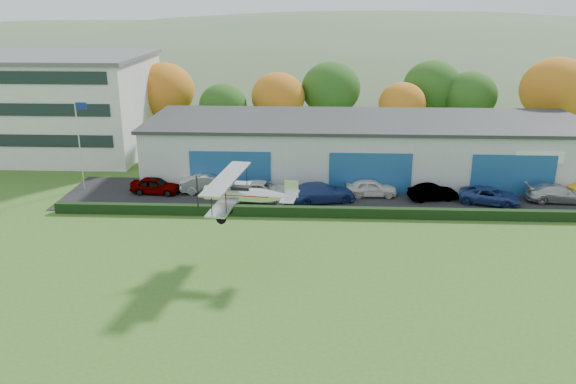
{
  "coord_description": "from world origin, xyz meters",
  "views": [
    {
      "loc": [
        0.26,
        -25.96,
        16.14
      ],
      "look_at": [
        -1.49,
        10.82,
        3.78
      ],
      "focal_mm": 36.42,
      "sensor_mm": 36.0,
      "label": 1
    }
  ],
  "objects_px": {
    "car_6": "(490,196)",
    "car_7": "(557,193)",
    "car_1": "(210,183)",
    "car_5": "(433,192)",
    "car_0": "(155,185)",
    "car_4": "(371,188)",
    "flagpole": "(80,136)",
    "car_2": "(263,191)",
    "hangar": "(365,147)",
    "biplane": "(242,193)",
    "office_block": "(52,104)",
    "car_3": "(321,192)"
  },
  "relations": [
    {
      "from": "car_5",
      "to": "office_block",
      "type": "bearing_deg",
      "value": 57.25
    },
    {
      "from": "car_0",
      "to": "car_4",
      "type": "xyz_separation_m",
      "value": [
        18.44,
        0.18,
        0.02
      ]
    },
    {
      "from": "car_0",
      "to": "car_7",
      "type": "xyz_separation_m",
      "value": [
        33.63,
        -0.54,
        0.02
      ]
    },
    {
      "from": "car_0",
      "to": "car_2",
      "type": "distance_m",
      "value": 9.46
    },
    {
      "from": "hangar",
      "to": "car_6",
      "type": "bearing_deg",
      "value": -40.76
    },
    {
      "from": "car_4",
      "to": "car_7",
      "type": "bearing_deg",
      "value": -95.01
    },
    {
      "from": "car_1",
      "to": "car_5",
      "type": "distance_m",
      "value": 18.85
    },
    {
      "from": "car_3",
      "to": "car_5",
      "type": "bearing_deg",
      "value": -100.42
    },
    {
      "from": "car_6",
      "to": "biplane",
      "type": "height_order",
      "value": "biplane"
    },
    {
      "from": "car_5",
      "to": "biplane",
      "type": "distance_m",
      "value": 19.65
    },
    {
      "from": "car_4",
      "to": "car_5",
      "type": "xyz_separation_m",
      "value": [
        5.05,
        -0.77,
        -0.07
      ]
    },
    {
      "from": "car_6",
      "to": "car_7",
      "type": "bearing_deg",
      "value": -65.19
    },
    {
      "from": "flagpole",
      "to": "car_3",
      "type": "distance_m",
      "value": 21.22
    },
    {
      "from": "car_3",
      "to": "car_0",
      "type": "bearing_deg",
      "value": 68.1
    },
    {
      "from": "car_1",
      "to": "car_6",
      "type": "xyz_separation_m",
      "value": [
        23.27,
        -1.78,
        -0.16
      ]
    },
    {
      "from": "car_0",
      "to": "car_6",
      "type": "xyz_separation_m",
      "value": [
        27.94,
        -1.29,
        -0.04
      ]
    },
    {
      "from": "hangar",
      "to": "car_7",
      "type": "relative_size",
      "value": 8.02
    },
    {
      "from": "car_1",
      "to": "biplane",
      "type": "relative_size",
      "value": 0.69
    },
    {
      "from": "office_block",
      "to": "car_6",
      "type": "height_order",
      "value": "office_block"
    },
    {
      "from": "hangar",
      "to": "flagpole",
      "type": "relative_size",
      "value": 5.08
    },
    {
      "from": "flagpole",
      "to": "car_2",
      "type": "xyz_separation_m",
      "value": [
        15.87,
        -2.29,
        -3.95
      ]
    },
    {
      "from": "car_2",
      "to": "car_5",
      "type": "distance_m",
      "value": 14.14
    },
    {
      "from": "car_1",
      "to": "car_5",
      "type": "xyz_separation_m",
      "value": [
        18.82,
        -1.07,
        -0.17
      ]
    },
    {
      "from": "hangar",
      "to": "flagpole",
      "type": "distance_m",
      "value": 25.68
    },
    {
      "from": "biplane",
      "to": "car_0",
      "type": "bearing_deg",
      "value": 131.76
    },
    {
      "from": "hangar",
      "to": "flagpole",
      "type": "bearing_deg",
      "value": -166.49
    },
    {
      "from": "car_0",
      "to": "car_3",
      "type": "bearing_deg",
      "value": -90.36
    },
    {
      "from": "car_3",
      "to": "car_5",
      "type": "distance_m",
      "value": 9.33
    },
    {
      "from": "car_6",
      "to": "biplane",
      "type": "xyz_separation_m",
      "value": [
        -18.69,
        -12.2,
        4.06
      ]
    },
    {
      "from": "hangar",
      "to": "car_5",
      "type": "bearing_deg",
      "value": -55.86
    },
    {
      "from": "car_2",
      "to": "office_block",
      "type": "bearing_deg",
      "value": 62.8
    },
    {
      "from": "hangar",
      "to": "car_5",
      "type": "relative_size",
      "value": 10.06
    },
    {
      "from": "car_1",
      "to": "car_7",
      "type": "distance_m",
      "value": 28.98
    },
    {
      "from": "car_1",
      "to": "car_3",
      "type": "distance_m",
      "value": 9.73
    },
    {
      "from": "car_7",
      "to": "car_2",
      "type": "bearing_deg",
      "value": 93.89
    },
    {
      "from": "car_5",
      "to": "biplane",
      "type": "relative_size",
      "value": 0.55
    },
    {
      "from": "hangar",
      "to": "office_block",
      "type": "xyz_separation_m",
      "value": [
        -33.0,
        7.02,
        2.56
      ]
    },
    {
      "from": "car_4",
      "to": "car_7",
      "type": "relative_size",
      "value": 0.85
    },
    {
      "from": "car_4",
      "to": "car_5",
      "type": "distance_m",
      "value": 5.11
    },
    {
      "from": "hangar",
      "to": "biplane",
      "type": "height_order",
      "value": "biplane"
    },
    {
      "from": "hangar",
      "to": "car_3",
      "type": "height_order",
      "value": "hangar"
    },
    {
      "from": "car_2",
      "to": "car_5",
      "type": "relative_size",
      "value": 1.41
    },
    {
      "from": "hangar",
      "to": "flagpole",
      "type": "height_order",
      "value": "flagpole"
    },
    {
      "from": "hangar",
      "to": "office_block",
      "type": "height_order",
      "value": "office_block"
    },
    {
      "from": "hangar",
      "to": "biplane",
      "type": "distance_m",
      "value": 22.49
    },
    {
      "from": "office_block",
      "to": "car_5",
      "type": "xyz_separation_m",
      "value": [
        38.11,
        -14.56,
        -4.5
      ]
    },
    {
      "from": "car_0",
      "to": "hangar",
      "type": "bearing_deg",
      "value": -63.69
    },
    {
      "from": "car_0",
      "to": "car_2",
      "type": "xyz_separation_m",
      "value": [
        9.37,
        -1.32,
        0.08
      ]
    },
    {
      "from": "car_6",
      "to": "car_7",
      "type": "distance_m",
      "value": 5.74
    },
    {
      "from": "office_block",
      "to": "car_4",
      "type": "distance_m",
      "value": 36.1
    }
  ]
}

